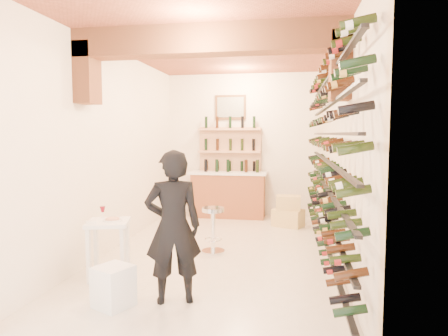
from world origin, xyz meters
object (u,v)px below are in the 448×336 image
Objects in this scene: tasting_table at (108,231)px; person at (173,227)px; crate_lower at (288,218)px; chrome_barstool at (213,226)px; back_counter at (228,193)px; white_stool at (113,286)px; wine_rack at (323,154)px.

person reaches higher than tasting_table.
chrome_barstool is at bearing -120.32° from crate_lower.
back_counter is 4.80m from white_stool.
chrome_barstool is at bearing -179.56° from wine_rack.
person is (1.04, -0.59, 0.23)m from tasting_table.
white_stool is 2.22m from chrome_barstool.
person is at bearing -107.61° from crate_lower.
tasting_table is 1.58× the size of crate_lower.
wine_rack is 2.44m from crate_lower.
person is 4.09m from crate_lower.
back_counter is 2.98× the size of crate_lower.
person is 2.95× the size of crate_lower.
tasting_table is 1.22m from person.
crate_lower is at bearing -127.19° from person.
white_stool is 4.46m from crate_lower.
tasting_table is at bearing -103.28° from back_counter.
chrome_barstool is (0.18, -2.66, -0.12)m from back_counter.
wine_rack is 3.35× the size of back_counter.
white_stool is at bearing -76.74° from tasting_table.
tasting_table is at bearing -48.92° from person.
wine_rack is 10.00× the size of crate_lower.
crate_lower is at bearing -27.69° from back_counter.
tasting_table reaches higher than chrome_barstool.
back_counter is at bearing 93.87° from chrome_barstool.
chrome_barstool is 1.24× the size of crate_lower.
wine_rack is 12.98× the size of white_stool.
white_stool is at bearing -107.76° from chrome_barstool.
person reaches higher than chrome_barstool.
chrome_barstool is at bearing -86.13° from back_counter.
tasting_table is 1.27× the size of chrome_barstool.
chrome_barstool is 2.29m from crate_lower.
back_counter is 2.41× the size of chrome_barstool.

